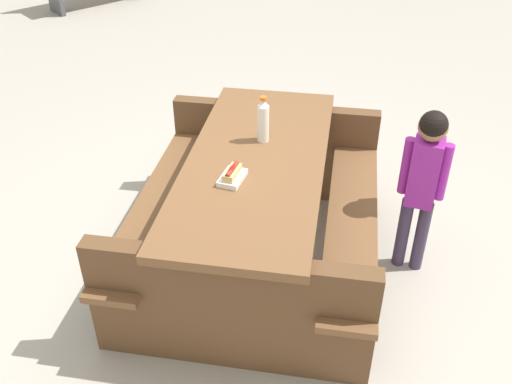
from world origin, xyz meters
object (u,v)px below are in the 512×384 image
picnic_table (256,203)px  hotdog_tray (232,175)px  soda_bottle (263,121)px  child_in_coat (424,173)px

picnic_table → hotdog_tray: size_ratio=9.94×
soda_bottle → hotdog_tray: size_ratio=1.33×
soda_bottle → child_in_coat: size_ratio=0.26×
hotdog_tray → child_in_coat: 1.08m
soda_bottle → hotdog_tray: soda_bottle is taller
picnic_table → hotdog_tray: bearing=-33.1°
child_in_coat → picnic_table: bearing=-95.7°
picnic_table → hotdog_tray: hotdog_tray is taller
soda_bottle → child_in_coat: 0.95m
hotdog_tray → child_in_coat: (-0.12, 1.07, -0.10)m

